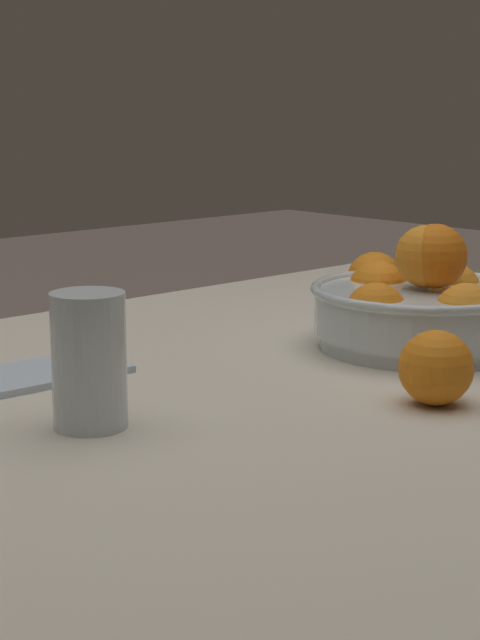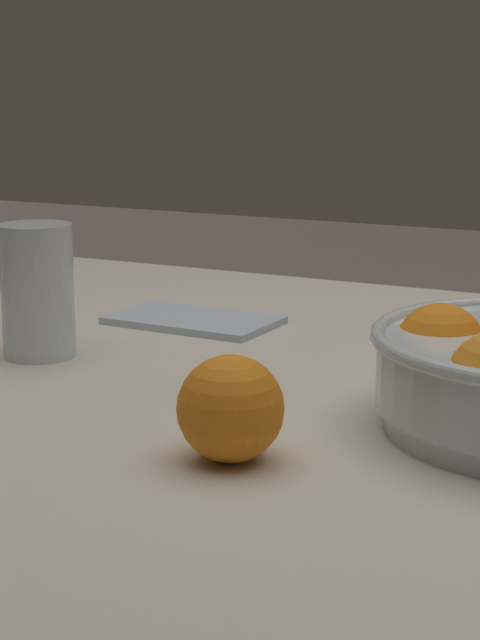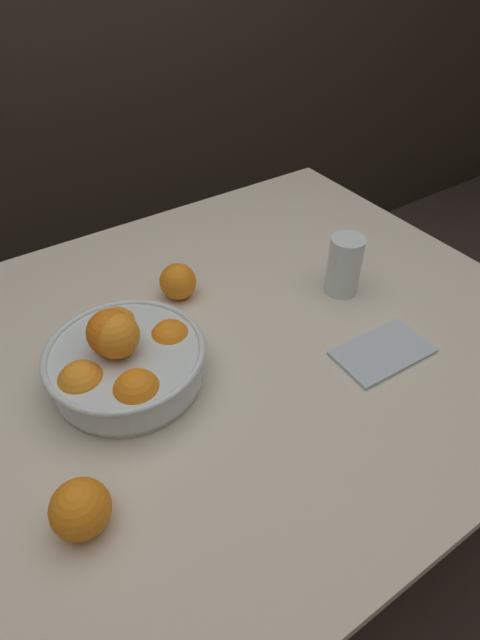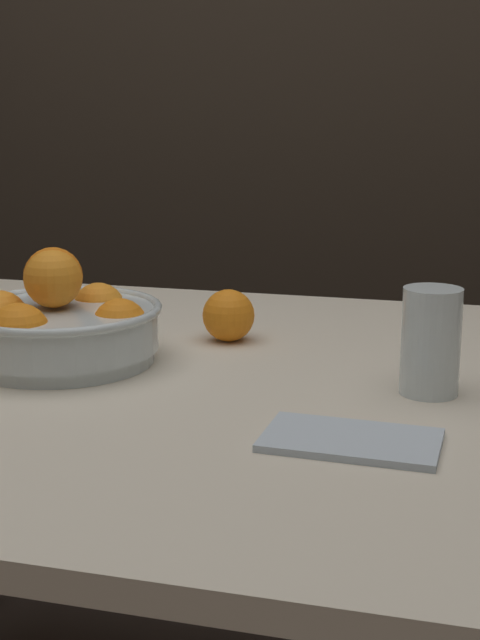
# 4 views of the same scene
# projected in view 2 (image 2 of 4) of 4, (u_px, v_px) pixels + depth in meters

# --- Properties ---
(dining_table) EXTENTS (1.33, 1.03, 0.70)m
(dining_table) POSITION_uv_depth(u_px,v_px,m) (339.00, 474.00, 0.92)
(dining_table) COLOR beige
(dining_table) RESTS_ON ground_plane
(juice_glass) EXTENTS (0.07, 0.07, 0.13)m
(juice_glass) POSITION_uv_depth(u_px,v_px,m) (38.00, 299.00, 1.04)
(juice_glass) COLOR #F4A314
(juice_glass) RESTS_ON dining_table
(orange_loose_front) EXTENTS (0.08, 0.08, 0.08)m
(orange_loose_front) POSITION_uv_depth(u_px,v_px,m) (230.00, 409.00, 0.76)
(orange_loose_front) COLOR orange
(orange_loose_front) RESTS_ON dining_table
(napkin) EXTENTS (0.19, 0.11, 0.01)m
(napkin) POSITION_uv_depth(u_px,v_px,m) (194.00, 320.00, 1.19)
(napkin) COLOR silver
(napkin) RESTS_ON dining_table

